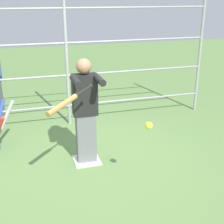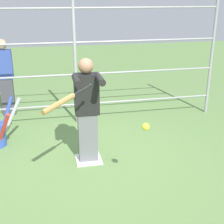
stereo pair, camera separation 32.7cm
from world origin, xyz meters
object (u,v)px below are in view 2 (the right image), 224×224
(softball_in_flight, at_px, (146,127))
(bystander_behind_fence, at_px, (5,77))
(batter, at_px, (87,108))
(baseball_bat_swinging, at_px, (63,101))

(softball_in_flight, bearing_deg, bystander_behind_fence, -59.42)
(batter, xyz_separation_m, baseball_bat_swinging, (0.38, 0.76, 0.39))
(baseball_bat_swinging, height_order, bystander_behind_fence, bystander_behind_fence)
(baseball_bat_swinging, bearing_deg, bystander_behind_fence, -71.99)
(batter, distance_m, bystander_behind_fence, 2.78)
(bystander_behind_fence, bearing_deg, baseball_bat_swinging, 108.01)
(baseball_bat_swinging, bearing_deg, softball_in_flight, 166.88)
(batter, relative_size, baseball_bat_swinging, 2.41)
(baseball_bat_swinging, distance_m, softball_in_flight, 1.05)
(baseball_bat_swinging, xyz_separation_m, softball_in_flight, (-0.97, 0.23, -0.33))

